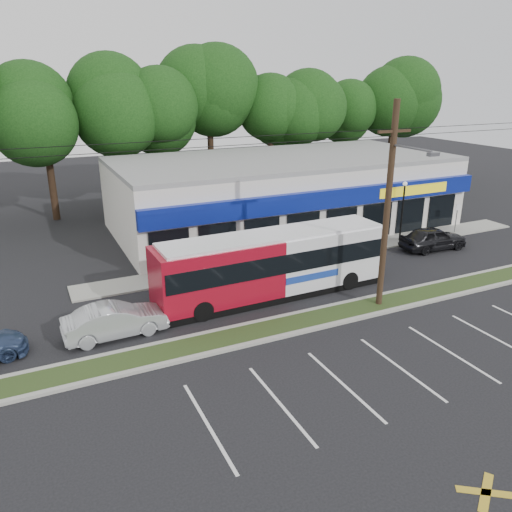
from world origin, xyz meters
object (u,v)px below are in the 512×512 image
object	(u,v)px
metrobus	(274,263)
pedestrian_b	(297,248)
utility_pole	(386,201)
lamp_post	(403,204)
car_silver	(115,321)
pedestrian_a	(366,236)
sign_post	(457,213)
car_dark	(433,238)

from	to	relation	value
metrobus	pedestrian_b	xyz separation A→B (m)	(3.72, 4.00, -0.96)
utility_pole	lamp_post	world-z (taller)	utility_pole
metrobus	pedestrian_b	bearing A→B (deg)	45.92
car_silver	pedestrian_b	xyz separation A→B (m)	(12.12, 5.00, 0.11)
pedestrian_a	utility_pole	bearing A→B (deg)	24.56
utility_pole	sign_post	size ratio (longest dim) A/B	22.47
car_dark	car_silver	bearing A→B (deg)	101.36
lamp_post	sign_post	distance (m)	5.13
metrobus	pedestrian_b	distance (m)	5.55
lamp_post	car_dark	bearing A→B (deg)	-70.42
lamp_post	pedestrian_a	bearing A→B (deg)	-174.62
car_dark	pedestrian_b	distance (m)	9.49
sign_post	metrobus	size ratio (longest dim) A/B	0.17
sign_post	car_silver	xyz separation A→B (m)	(-25.58, -5.07, -0.81)
utility_pole	lamp_post	distance (m)	11.67
car_dark	car_silver	size ratio (longest dim) A/B	1.02
pedestrian_a	sign_post	bearing A→B (deg)	148.42
sign_post	pedestrian_b	world-z (taller)	sign_post
car_silver	pedestrian_a	bearing A→B (deg)	-76.27
sign_post	pedestrian_b	size ratio (longest dim) A/B	1.31
utility_pole	car_silver	world-z (taller)	utility_pole
utility_pole	metrobus	size ratio (longest dim) A/B	3.93
car_silver	pedestrian_b	distance (m)	13.11
metrobus	lamp_post	bearing A→B (deg)	18.31
car_dark	pedestrian_b	size ratio (longest dim) A/B	2.71
utility_pole	lamp_post	xyz separation A→B (m)	(8.17, 7.87, -2.74)
utility_pole	car_dark	world-z (taller)	utility_pole
sign_post	car_dark	bearing A→B (deg)	-153.71
metrobus	sign_post	bearing A→B (deg)	12.21
pedestrian_b	car_dark	bearing A→B (deg)	176.53
pedestrian_a	car_dark	bearing A→B (deg)	121.42
lamp_post	pedestrian_a	distance (m)	3.64
lamp_post	sign_post	world-z (taller)	lamp_post
car_dark	pedestrian_b	bearing A→B (deg)	81.23
car_dark	car_silver	distance (m)	21.60
sign_post	car_silver	distance (m)	26.09
lamp_post	utility_pole	bearing A→B (deg)	-136.05
sign_post	metrobus	distance (m)	17.66
sign_post	metrobus	bearing A→B (deg)	-166.66
car_dark	lamp_post	bearing A→B (deg)	22.94
car_silver	pedestrian_a	world-z (taller)	pedestrian_a
sign_post	pedestrian_a	distance (m)	8.21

